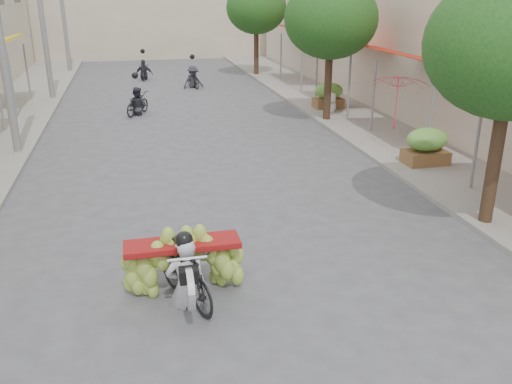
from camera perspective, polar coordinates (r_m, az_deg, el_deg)
name	(u,v)px	position (r m, az deg, el deg)	size (l,w,h in m)	color
sidewalk_right	(355,113)	(22.69, 10.37, 8.20)	(4.00, 60.00, 0.12)	gray
shophouse_row_right	(489,38)	(23.85, 23.31, 14.66)	(9.77, 40.00, 6.00)	beige
far_building	(150,7)	(43.41, -11.12, 18.54)	(20.00, 6.00, 7.00)	#C1B298
utility_pole_far	(41,8)	(26.60, -21.72, 17.56)	(0.60, 0.24, 8.00)	slate
utility_pole_back	(62,3)	(35.54, -19.75, 18.23)	(0.60, 0.24, 8.00)	slate
street_tree_mid	(331,19)	(20.69, 7.90, 17.58)	(3.40, 3.40, 5.25)	#3A2719
street_tree_far	(256,8)	(32.19, 0.03, 18.80)	(3.40, 3.40, 5.25)	#3A2719
produce_crate_mid	(427,143)	(16.12, 17.53, 4.90)	(1.20, 0.88, 1.16)	brown
produce_crate_far	(329,93)	(23.18, 7.66, 10.25)	(1.20, 0.88, 1.16)	brown
banana_motorbike	(184,259)	(8.88, -7.57, -7.05)	(2.20, 1.91, 2.19)	black
market_umbrella	(399,74)	(16.95, 14.87, 11.92)	(2.11, 2.11, 1.69)	red
pedestrian	(332,93)	(22.48, 7.96, 10.33)	(0.86, 0.73, 1.50)	white
bg_motorbike_a	(137,96)	(22.64, -12.47, 9.80)	(1.30, 1.67, 1.95)	black
bg_motorbike_b	(193,71)	(28.52, -6.68, 12.52)	(1.16, 1.68, 1.95)	black
bg_motorbike_c	(144,65)	(31.54, -11.76, 12.97)	(1.02, 1.46, 1.95)	black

